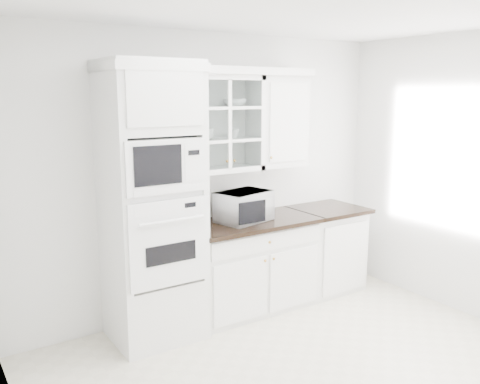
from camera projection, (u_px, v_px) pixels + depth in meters
ground at (328, 383)px, 3.79m from camera, size 4.00×3.50×0.01m
room_shell at (296, 141)px, 3.80m from camera, size 4.00×3.50×2.70m
oven_column at (153, 205)px, 4.32m from camera, size 0.76×0.68×2.40m
base_cabinet_run at (250, 264)px, 5.04m from camera, size 1.32×0.67×0.92m
extra_base_cabinet at (325, 248)px, 5.58m from camera, size 0.72×0.67×0.92m
upper_cabinet_glass at (220, 124)px, 4.75m from camera, size 0.80×0.33×0.90m
upper_cabinet_solid at (278, 122)px, 5.11m from camera, size 0.55×0.33×0.90m
crown_molding at (211, 70)px, 4.58m from camera, size 2.14×0.38×0.07m
countertop_microwave at (243, 206)px, 4.87m from camera, size 0.59×0.53×0.29m
bowl_a at (199, 104)px, 4.59m from camera, size 0.21×0.21×0.05m
bowl_b at (235, 103)px, 4.81m from camera, size 0.24×0.24×0.07m
cup_a at (207, 134)px, 4.70m from camera, size 0.13×0.13×0.10m
cup_b at (234, 133)px, 4.84m from camera, size 0.11×0.11×0.09m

